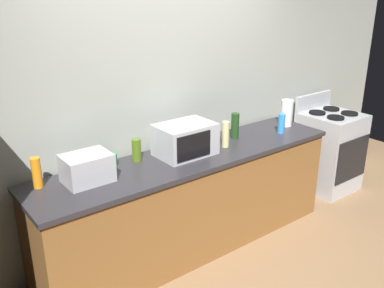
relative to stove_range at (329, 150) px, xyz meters
name	(u,v)px	position (x,y,z in m)	size (l,w,h in m)	color
ground_plane	(221,266)	(-2.00, -0.40, -0.46)	(8.00, 8.00, 0.00)	#93704C
back_wall	(164,94)	(-2.00, 0.41, 0.89)	(6.40, 0.10, 2.70)	#9EA399
counter_run	(192,202)	(-2.00, 0.00, -0.01)	(2.84, 0.64, 0.90)	brown
stove_range	(329,150)	(0.00, 0.00, 0.00)	(0.60, 0.61, 1.08)	#B7BABF
microwave	(185,139)	(-2.04, 0.05, 0.57)	(0.48, 0.35, 0.27)	#B7BABF
toaster_oven	(87,168)	(-2.92, 0.06, 0.54)	(0.34, 0.26, 0.21)	#B7BABF
paper_towel_roll	(287,113)	(-0.75, 0.05, 0.57)	(0.12, 0.12, 0.27)	white
bottle_olive_oil	(137,150)	(-2.43, 0.18, 0.53)	(0.08, 0.08, 0.19)	#4C6B19
bottle_dish_soap	(37,173)	(-3.24, 0.18, 0.55)	(0.07, 0.07, 0.23)	orange
bottle_wine	(235,126)	(-1.42, 0.09, 0.56)	(0.07, 0.07, 0.24)	#1E3F19
bottle_vinegar	(226,134)	(-1.64, -0.02, 0.56)	(0.06, 0.06, 0.23)	beige
bottle_spray_cleaner	(281,123)	(-0.96, -0.07, 0.54)	(0.07, 0.07, 0.19)	#338CE5
mug_green	(112,160)	(-2.64, 0.21, 0.49)	(0.08, 0.08, 0.10)	#2D8C47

